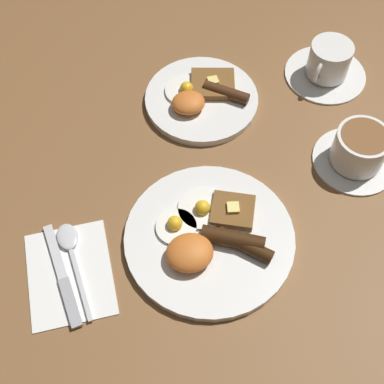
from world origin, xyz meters
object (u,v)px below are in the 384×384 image
object	(u,v)px
breakfast_plate_far	(201,98)
teacup_far	(328,64)
knife	(63,280)
spoon	(70,246)
breakfast_plate_near	(209,237)
teacup_near	(359,150)

from	to	relation	value
breakfast_plate_far	teacup_far	size ratio (longest dim) A/B	1.35
knife	spoon	bearing A→B (deg)	-25.34
breakfast_plate_far	teacup_far	xyz separation A→B (m)	(0.26, 0.01, 0.02)
breakfast_plate_near	teacup_far	world-z (taller)	teacup_far
teacup_far	breakfast_plate_far	bearing A→B (deg)	-177.69
teacup_far	spoon	distance (m)	0.61
spoon	breakfast_plate_far	bearing A→B (deg)	-54.59
knife	spoon	size ratio (longest dim) A/B	1.05
breakfast_plate_far	breakfast_plate_near	bearing A→B (deg)	-101.73
teacup_near	breakfast_plate_near	bearing A→B (deg)	-162.31
teacup_far	teacup_near	bearing A→B (deg)	-96.71
breakfast_plate_far	spoon	xyz separation A→B (m)	(-0.29, -0.26, -0.00)
teacup_near	knife	bearing A→B (deg)	-168.38
breakfast_plate_near	teacup_near	world-z (taller)	teacup_near
breakfast_plate_near	knife	xyz separation A→B (m)	(-0.24, -0.02, -0.01)
breakfast_plate_far	spoon	size ratio (longest dim) A/B	1.24
breakfast_plate_near	knife	bearing A→B (deg)	-176.26
breakfast_plate_near	teacup_near	xyz separation A→B (m)	(0.30, 0.10, 0.02)
breakfast_plate_far	spoon	distance (m)	0.39
teacup_near	teacup_far	size ratio (longest dim) A/B	0.93
breakfast_plate_near	breakfast_plate_far	bearing A→B (deg)	78.27
breakfast_plate_far	knife	distance (m)	0.44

